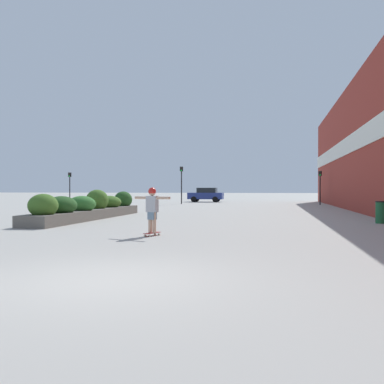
{
  "coord_description": "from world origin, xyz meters",
  "views": [
    {
      "loc": [
        2.63,
        -6.41,
        1.46
      ],
      "look_at": [
        -0.8,
        11.44,
        1.33
      ],
      "focal_mm": 40.0,
      "sensor_mm": 36.0,
      "label": 1
    }
  ],
  "objects_px": {
    "skateboarder": "(152,205)",
    "trash_bin": "(381,212)",
    "skateboard": "(152,234)",
    "traffic_light_left": "(181,179)",
    "car_center_left": "(206,195)",
    "traffic_light_right": "(320,181)",
    "traffic_light_far_left": "(70,182)"
  },
  "relations": [
    {
      "from": "skateboarder",
      "to": "trash_bin",
      "type": "relative_size",
      "value": 1.49
    },
    {
      "from": "car_center_left",
      "to": "traffic_light_far_left",
      "type": "bearing_deg",
      "value": 116.84
    },
    {
      "from": "skateboard",
      "to": "car_center_left",
      "type": "distance_m",
      "value": 34.8
    },
    {
      "from": "car_center_left",
      "to": "trash_bin",
      "type": "bearing_deg",
      "value": -156.98
    },
    {
      "from": "skateboarder",
      "to": "car_center_left",
      "type": "relative_size",
      "value": 0.36
    },
    {
      "from": "skateboard",
      "to": "skateboarder",
      "type": "xyz_separation_m",
      "value": [
        0.0,
        -0.0,
        0.88
      ]
    },
    {
      "from": "skateboard",
      "to": "traffic_light_right",
      "type": "bearing_deg",
      "value": 94.0
    },
    {
      "from": "traffic_light_left",
      "to": "traffic_light_right",
      "type": "height_order",
      "value": "traffic_light_left"
    },
    {
      "from": "traffic_light_right",
      "to": "traffic_light_far_left",
      "type": "bearing_deg",
      "value": 179.71
    },
    {
      "from": "trash_bin",
      "to": "traffic_light_right",
      "type": "xyz_separation_m",
      "value": [
        -0.31,
        21.35,
        1.67
      ]
    },
    {
      "from": "skateboarder",
      "to": "trash_bin",
      "type": "height_order",
      "value": "skateboarder"
    },
    {
      "from": "trash_bin",
      "to": "traffic_light_left",
      "type": "distance_m",
      "value": 25.1
    },
    {
      "from": "skateboard",
      "to": "car_center_left",
      "type": "xyz_separation_m",
      "value": [
        -3.79,
        34.58,
        0.75
      ]
    },
    {
      "from": "skateboard",
      "to": "traffic_light_far_left",
      "type": "xyz_separation_m",
      "value": [
        -16.92,
        27.93,
        2.1
      ]
    },
    {
      "from": "car_center_left",
      "to": "traffic_light_far_left",
      "type": "xyz_separation_m",
      "value": [
        -13.13,
        -6.65,
        1.35
      ]
    },
    {
      "from": "traffic_light_left",
      "to": "traffic_light_far_left",
      "type": "bearing_deg",
      "value": 178.72
    },
    {
      "from": "skateboarder",
      "to": "traffic_light_far_left",
      "type": "relative_size",
      "value": 0.45
    },
    {
      "from": "skateboarder",
      "to": "traffic_light_far_left",
      "type": "xyz_separation_m",
      "value": [
        -16.92,
        27.93,
        1.22
      ]
    },
    {
      "from": "traffic_light_far_left",
      "to": "traffic_light_right",
      "type": "bearing_deg",
      "value": -0.29
    },
    {
      "from": "traffic_light_left",
      "to": "traffic_light_far_left",
      "type": "height_order",
      "value": "traffic_light_left"
    },
    {
      "from": "car_center_left",
      "to": "traffic_light_right",
      "type": "bearing_deg",
      "value": -120.19
    },
    {
      "from": "car_center_left",
      "to": "traffic_light_left",
      "type": "distance_m",
      "value": 7.22
    },
    {
      "from": "trash_bin",
      "to": "skateboard",
      "type": "bearing_deg",
      "value": -141.65
    },
    {
      "from": "trash_bin",
      "to": "traffic_light_left",
      "type": "xyz_separation_m",
      "value": [
        -13.27,
        21.21,
        1.98
      ]
    },
    {
      "from": "trash_bin",
      "to": "traffic_light_far_left",
      "type": "distance_m",
      "value": 33.06
    },
    {
      "from": "traffic_light_far_left",
      "to": "skateboard",
      "type": "bearing_deg",
      "value": -58.8
    },
    {
      "from": "trash_bin",
      "to": "car_center_left",
      "type": "height_order",
      "value": "car_center_left"
    },
    {
      "from": "skateboard",
      "to": "skateboarder",
      "type": "height_order",
      "value": "skateboarder"
    },
    {
      "from": "trash_bin",
      "to": "traffic_light_left",
      "type": "height_order",
      "value": "traffic_light_left"
    },
    {
      "from": "trash_bin",
      "to": "car_center_left",
      "type": "distance_m",
      "value": 30.56
    },
    {
      "from": "car_center_left",
      "to": "traffic_light_right",
      "type": "xyz_separation_m",
      "value": [
        11.64,
        -6.77,
        1.32
      ]
    },
    {
      "from": "car_center_left",
      "to": "skateboard",
      "type": "bearing_deg",
      "value": -173.75
    }
  ]
}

